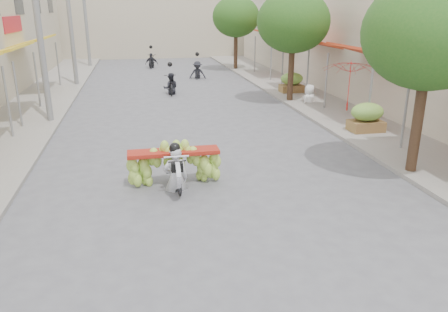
% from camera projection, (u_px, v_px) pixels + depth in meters
% --- Properties ---
extents(ground, '(120.00, 120.00, 0.00)m').
position_uv_depth(ground, '(264.00, 279.00, 7.44)').
color(ground, '#5A595F').
rests_on(ground, ground).
extents(sidewalk_left, '(4.00, 60.00, 0.12)m').
position_uv_depth(sidewalk_left, '(26.00, 107.00, 20.05)').
color(sidewalk_left, gray).
rests_on(sidewalk_left, ground).
extents(sidewalk_right, '(4.00, 60.00, 0.12)m').
position_uv_depth(sidewalk_right, '(312.00, 96.00, 22.66)').
color(sidewalk_right, gray).
rests_on(sidewalk_right, ground).
extents(shophouse_row_right, '(9.77, 40.00, 6.00)m').
position_uv_depth(shophouse_row_right, '(418.00, 37.00, 21.71)').
color(shophouse_row_right, '#C0B49F').
rests_on(shophouse_row_right, ground).
extents(far_building, '(20.00, 6.00, 7.00)m').
position_uv_depth(far_building, '(153.00, 18.00, 41.60)').
color(far_building, '#B7AA90').
rests_on(far_building, ground).
extents(utility_pole_mid, '(0.60, 0.24, 8.00)m').
position_uv_depth(utility_pole_mid, '(37.00, 18.00, 16.28)').
color(utility_pole_mid, slate).
rests_on(utility_pole_mid, ground).
extents(utility_pole_far, '(0.60, 0.24, 8.00)m').
position_uv_depth(utility_pole_far, '(69.00, 15.00, 24.64)').
color(utility_pole_far, slate).
rests_on(utility_pole_far, ground).
extents(utility_pole_back, '(0.60, 0.24, 8.00)m').
position_uv_depth(utility_pole_back, '(85.00, 13.00, 33.00)').
color(utility_pole_back, slate).
rests_on(utility_pole_back, ground).
extents(street_tree_near, '(3.40, 3.40, 5.25)m').
position_uv_depth(street_tree_near, '(430.00, 33.00, 10.95)').
color(street_tree_near, '#3A2719').
rests_on(street_tree_near, ground).
extents(street_tree_mid, '(3.40, 3.40, 5.25)m').
position_uv_depth(street_tree_mid, '(293.00, 22.00, 20.23)').
color(street_tree_mid, '#3A2719').
rests_on(street_tree_mid, ground).
extents(street_tree_far, '(3.40, 3.40, 5.25)m').
position_uv_depth(street_tree_far, '(236.00, 17.00, 31.37)').
color(street_tree_far, '#3A2719').
rests_on(street_tree_far, ground).
extents(produce_crate_mid, '(1.20, 0.88, 1.16)m').
position_uv_depth(produce_crate_mid, '(367.00, 115.00, 15.80)').
color(produce_crate_mid, brown).
rests_on(produce_crate_mid, ground).
extents(produce_crate_far, '(1.20, 0.88, 1.16)m').
position_uv_depth(produce_crate_far, '(292.00, 81.00, 23.22)').
color(produce_crate_far, brown).
rests_on(produce_crate_far, ground).
extents(banana_motorbike, '(2.34, 1.78, 2.11)m').
position_uv_depth(banana_motorbike, '(175.00, 161.00, 11.06)').
color(banana_motorbike, black).
rests_on(banana_motorbike, ground).
extents(market_umbrella, '(2.54, 2.54, 1.93)m').
position_uv_depth(market_umbrella, '(352.00, 60.00, 16.14)').
color(market_umbrella, red).
rests_on(market_umbrella, ground).
extents(pedestrian, '(0.96, 0.83, 1.68)m').
position_uv_depth(pedestrian, '(310.00, 85.00, 20.64)').
color(pedestrian, white).
rests_on(pedestrian, ground).
extents(bg_motorbike_a, '(0.81, 1.73, 1.95)m').
position_uv_depth(bg_motorbike_a, '(171.00, 80.00, 23.24)').
color(bg_motorbike_a, black).
rests_on(bg_motorbike_a, ground).
extents(bg_motorbike_b, '(1.14, 1.58, 1.95)m').
position_uv_depth(bg_motorbike_b, '(197.00, 65.00, 28.33)').
color(bg_motorbike_b, black).
rests_on(bg_motorbike_b, ground).
extents(bg_motorbike_c, '(1.04, 1.79, 1.95)m').
position_uv_depth(bg_motorbike_c, '(151.00, 58.00, 33.49)').
color(bg_motorbike_c, black).
rests_on(bg_motorbike_c, ground).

